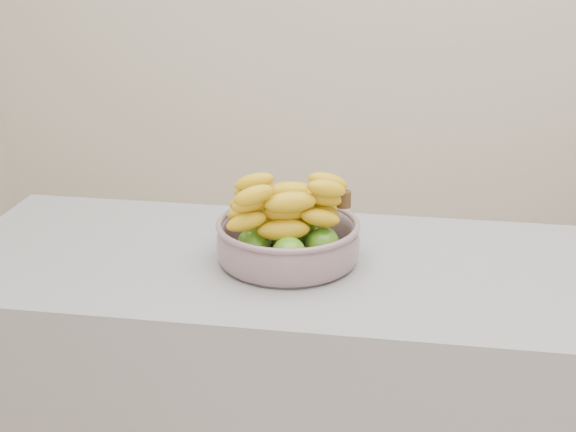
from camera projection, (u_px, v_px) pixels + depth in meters
name	position (u px, v px, depth m)	size (l,w,h in m)	color
fruit_bowl	(288.00, 235.00, 1.67)	(0.30, 0.30, 0.17)	#8F9CAC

